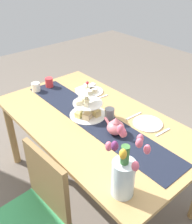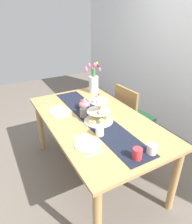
# 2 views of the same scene
# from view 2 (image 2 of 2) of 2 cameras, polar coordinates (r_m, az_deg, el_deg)

# --- Properties ---
(ground_plane) EXTENTS (8.00, 8.00, 0.00)m
(ground_plane) POSITION_cam_2_polar(r_m,az_deg,el_deg) (2.59, -0.33, -16.75)
(ground_plane) COLOR #6B6056
(dining_table) EXTENTS (1.73, 0.97, 0.77)m
(dining_table) POSITION_cam_2_polar(r_m,az_deg,el_deg) (2.18, -0.37, -4.01)
(dining_table) COLOR tan
(dining_table) RESTS_ON ground_plane
(chair_left) EXTENTS (0.44, 0.44, 0.91)m
(chair_left) POSITION_cam_2_polar(r_m,az_deg,el_deg) (2.79, 9.99, -0.77)
(chair_left) COLOR olive
(chair_left) RESTS_ON ground_plane
(table_runner) EXTENTS (1.61, 0.29, 0.00)m
(table_runner) POSITION_cam_2_polar(r_m,az_deg,el_deg) (2.12, -0.44, -1.66)
(table_runner) COLOR black
(table_runner) RESTS_ON dining_table
(tiered_cake_stand) EXTENTS (0.30, 0.30, 0.30)m
(tiered_cake_stand) POSITION_cam_2_polar(r_m,az_deg,el_deg) (2.02, 0.73, -0.18)
(tiered_cake_stand) COLOR beige
(tiered_cake_stand) RESTS_ON table_runner
(teapot) EXTENTS (0.24, 0.13, 0.14)m
(teapot) POSITION_cam_2_polar(r_m,az_deg,el_deg) (2.29, -3.33, 2.19)
(teapot) COLOR #D66B75
(teapot) RESTS_ON table_runner
(tulip_vase) EXTENTS (0.21, 0.23, 0.42)m
(tulip_vase) POSITION_cam_2_polar(r_m,az_deg,el_deg) (2.75, -0.70, 8.71)
(tulip_vase) COLOR silver
(tulip_vase) RESTS_ON dining_table
(cream_jug) EXTENTS (0.08, 0.08, 0.08)m
(cream_jug) POSITION_cam_2_polar(r_m,az_deg,el_deg) (1.67, 15.63, -10.10)
(cream_jug) COLOR white
(cream_jug) RESTS_ON dining_table
(dinner_plate_left) EXTENTS (0.23, 0.23, 0.01)m
(dinner_plate_left) POSITION_cam_2_polar(r_m,az_deg,el_deg) (2.29, -10.39, 0.15)
(dinner_plate_left) COLOR white
(dinner_plate_left) RESTS_ON dining_table
(fork_left) EXTENTS (0.02, 0.15, 0.01)m
(fork_left) POSITION_cam_2_polar(r_m,az_deg,el_deg) (2.41, -11.56, 1.48)
(fork_left) COLOR silver
(fork_left) RESTS_ON dining_table
(knife_left) EXTENTS (0.02, 0.17, 0.01)m
(knife_left) POSITION_cam_2_polar(r_m,az_deg,el_deg) (2.16, -9.08, -1.42)
(knife_left) COLOR silver
(knife_left) RESTS_ON dining_table
(dinner_plate_right) EXTENTS (0.23, 0.23, 0.01)m
(dinner_plate_right) POSITION_cam_2_polar(r_m,az_deg,el_deg) (1.73, -2.38, -9.10)
(dinner_plate_right) COLOR white
(dinner_plate_right) RESTS_ON dining_table
(fork_right) EXTENTS (0.03, 0.15, 0.01)m
(fork_right) POSITION_cam_2_polar(r_m,az_deg,el_deg) (1.84, -4.45, -6.79)
(fork_right) COLOR silver
(fork_right) RESTS_ON dining_table
(knife_right) EXTENTS (0.01, 0.17, 0.01)m
(knife_right) POSITION_cam_2_polar(r_m,az_deg,el_deg) (1.63, -0.00, -11.80)
(knife_right) COLOR silver
(knife_right) RESTS_ON dining_table
(mug_grey) EXTENTS (0.08, 0.08, 0.09)m
(mug_grey) POSITION_cam_2_polar(r_m,az_deg,el_deg) (2.12, -3.61, -0.21)
(mug_grey) COLOR slate
(mug_grey) RESTS_ON table_runner
(mug_white_text) EXTENTS (0.08, 0.08, 0.09)m
(mug_white_text) POSITION_cam_2_polar(r_m,az_deg,el_deg) (1.82, 1.06, -5.39)
(mug_white_text) COLOR white
(mug_white_text) RESTS_ON dining_table
(mug_orange) EXTENTS (0.08, 0.08, 0.09)m
(mug_orange) POSITION_cam_2_polar(r_m,az_deg,el_deg) (1.59, 11.68, -11.57)
(mug_orange) COLOR red
(mug_orange) RESTS_ON dining_table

